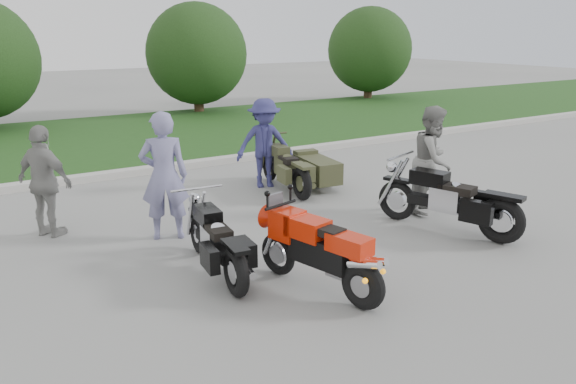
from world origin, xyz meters
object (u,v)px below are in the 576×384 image
cruiser_right (453,203)px  person_denim (265,143)px  cruiser_left (218,245)px  person_grey (433,160)px  sportbike_red (321,250)px  cruiser_sidecar (305,169)px  person_stripe (164,176)px  person_back (45,182)px

cruiser_right → person_denim: person_denim is taller
cruiser_left → person_grey: person_grey is taller
cruiser_left → cruiser_right: 3.80m
sportbike_red → person_grey: person_grey is taller
person_grey → cruiser_sidecar: bearing=86.6°
cruiser_right → person_stripe: size_ratio=1.20×
cruiser_right → person_denim: (-1.17, 3.84, 0.41)m
cruiser_left → person_stripe: bearing=99.0°
person_grey → person_stripe: bearing=137.1°
cruiser_sidecar → person_denim: (-0.59, 0.56, 0.49)m
cruiser_left → person_stripe: person_stripe is taller
person_stripe → cruiser_sidecar: bearing=-140.2°
person_denim → cruiser_right: bearing=-55.5°
person_grey → person_back: bearing=131.5°
cruiser_left → cruiser_right: cruiser_right is taller
cruiser_left → person_stripe: (-0.09, 1.65, 0.56)m
cruiser_left → cruiser_sidecar: bearing=47.5°
sportbike_red → cruiser_sidecar: size_ratio=0.87×
person_stripe → person_back: 1.82m
cruiser_sidecar → person_denim: person_denim is taller
cruiser_right → cruiser_sidecar: cruiser_right is taller
person_stripe → person_grey: size_ratio=1.05×
cruiser_right → person_back: size_ratio=1.35×
cruiser_right → person_grey: 1.14m
cruiser_left → person_grey: bearing=12.4°
person_stripe → person_grey: person_stripe is taller
cruiser_left → cruiser_right: bearing=-1.0°
cruiser_left → person_stripe: 1.74m
person_denim → sportbike_red: bearing=-93.9°
person_stripe → cruiser_left: bearing=113.1°
cruiser_right → person_back: bearing=130.5°
cruiser_sidecar → person_back: bearing=-170.9°
cruiser_sidecar → person_stripe: size_ratio=1.12×
cruiser_left → person_denim: bearing=58.4°
cruiser_left → person_denim: 4.29m
cruiser_left → person_back: 3.15m
sportbike_red → person_grey: (3.41, 1.55, 0.38)m
sportbike_red → person_back: (-2.43, 3.76, 0.32)m
sportbike_red → person_back: size_ratio=1.11×
person_back → cruiser_sidecar: bearing=-122.9°
cruiser_left → cruiser_sidecar: 4.26m
sportbike_red → cruiser_sidecar: sportbike_red is taller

